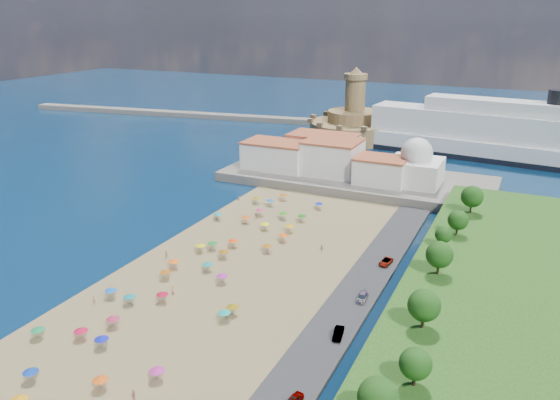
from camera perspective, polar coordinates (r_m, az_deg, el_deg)
The scene contains 12 objects.
ground at distance 128.98m, azimuth -6.39°, elevation -6.40°, with size 700.00×700.00×0.00m, color #071938.
terrace at distance 187.23m, azimuth 7.95°, elevation 2.20°, with size 90.00×36.00×3.00m, color #59544C.
jetty at distance 226.06m, azimuth 5.33°, elevation 5.15°, with size 18.00×70.00×2.40m, color #59544C.
breakwater at distance 309.62m, azimuth -9.14°, elevation 8.79°, with size 200.00×7.00×2.60m, color #59544C.
waterfront_buildings at distance 190.17m, azimuth 4.34°, elevation 4.59°, with size 57.00×29.00×11.00m.
domed_building at distance 178.71m, azimuth 13.99°, elevation 3.49°, with size 16.00×16.00×15.00m.
fortress at distance 252.66m, azimuth 7.73°, elevation 7.81°, with size 40.00×40.00×32.40m.
cruise_ship at distance 231.49m, azimuth 22.21°, elevation 5.98°, with size 131.31×32.65×28.38m.
beach_parasols at distance 120.71m, azimuth -9.06°, elevation -7.27°, with size 31.52×114.42×2.20m.
beachgoers at distance 128.81m, azimuth -8.17°, elevation -5.97°, with size 37.40×91.08×1.88m.
parked_cars at distance 106.95m, azimuth 7.70°, elevation -11.34°, with size 2.64×56.78×1.44m.
hillside_trees at distance 104.51m, azimuth 15.89°, elevation -7.39°, with size 9.60×105.07×7.24m.
Camera 1 is at (62.22, -98.60, 55.17)m, focal length 35.00 mm.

